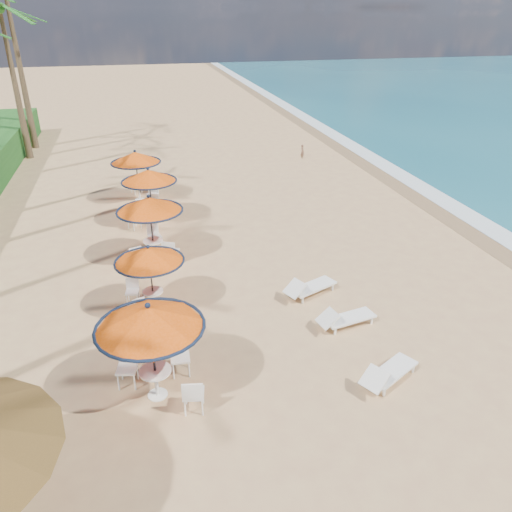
# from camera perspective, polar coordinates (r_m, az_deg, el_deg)

# --- Properties ---
(ground) EXTENTS (160.00, 160.00, 0.00)m
(ground) POSITION_cam_1_polar(r_m,az_deg,el_deg) (14.05, 10.78, -11.28)
(ground) COLOR tan
(ground) RESTS_ON ground
(foam_strip) EXTENTS (1.20, 140.00, 0.04)m
(foam_strip) POSITION_cam_1_polar(r_m,az_deg,el_deg) (26.03, 20.96, 5.68)
(foam_strip) COLOR white
(foam_strip) RESTS_ON ground
(wetsand_band) EXTENTS (1.40, 140.00, 0.02)m
(wetsand_band) POSITION_cam_1_polar(r_m,az_deg,el_deg) (25.54, 19.27, 5.57)
(wetsand_band) COLOR olive
(wetsand_band) RESTS_ON ground
(station_0) EXTENTS (2.54, 2.54, 2.65)m
(station_0) POSITION_cam_1_polar(r_m,az_deg,el_deg) (11.74, -11.78, -8.12)
(station_0) COLOR black
(station_0) RESTS_ON ground
(station_1) EXTENTS (2.12, 2.12, 2.21)m
(station_1) POSITION_cam_1_polar(r_m,az_deg,el_deg) (15.31, -12.33, -0.57)
(station_1) COLOR black
(station_1) RESTS_ON ground
(station_2) EXTENTS (2.43, 2.49, 2.53)m
(station_2) POSITION_cam_1_polar(r_m,az_deg,el_deg) (18.52, -12.02, 4.89)
(station_2) COLOR black
(station_2) RESTS_ON ground
(station_3) EXTENTS (2.38, 2.44, 2.48)m
(station_3) POSITION_cam_1_polar(r_m,az_deg,el_deg) (21.95, -12.23, 8.40)
(station_3) COLOR black
(station_3) RESTS_ON ground
(station_4) EXTENTS (2.39, 2.51, 2.49)m
(station_4) POSITION_cam_1_polar(r_m,az_deg,el_deg) (24.93, -13.41, 10.28)
(station_4) COLOR black
(station_4) RESTS_ON ground
(lounger_near) EXTENTS (1.89, 1.40, 0.66)m
(lounger_near) POSITION_cam_1_polar(r_m,az_deg,el_deg) (13.24, 14.81, -12.80)
(lounger_near) COLOR white
(lounger_near) RESTS_ON ground
(lounger_mid) EXTENTS (1.90, 0.92, 0.65)m
(lounger_mid) POSITION_cam_1_polar(r_m,az_deg,el_deg) (15.04, 10.07, -6.98)
(lounger_mid) COLOR white
(lounger_mid) RESTS_ON ground
(lounger_far) EXTENTS (1.98, 1.30, 0.68)m
(lounger_far) POSITION_cam_1_polar(r_m,az_deg,el_deg) (16.42, 6.05, -3.55)
(lounger_far) COLOR white
(lounger_far) RESTS_ON ground
(palm_6) EXTENTS (5.00, 5.00, 8.73)m
(palm_6) POSITION_cam_1_polar(r_m,az_deg,el_deg) (34.04, -27.09, 23.04)
(palm_6) COLOR brown
(palm_6) RESTS_ON ground
(person) EXTENTS (0.25, 0.36, 0.92)m
(person) POSITION_cam_1_polar(r_m,az_deg,el_deg) (31.96, 5.32, 11.86)
(person) COLOR brown
(person) RESTS_ON ground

